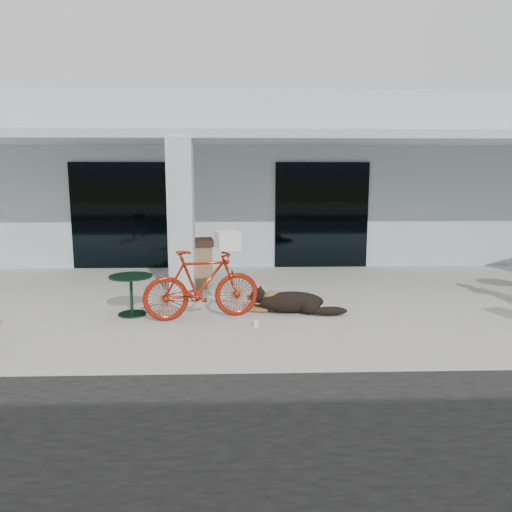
{
  "coord_description": "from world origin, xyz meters",
  "views": [
    {
      "loc": [
        -0.31,
        -7.82,
        2.47
      ],
      "look_at": [
        -0.03,
        0.84,
        1.0
      ],
      "focal_mm": 35.0,
      "sensor_mm": 36.0,
      "label": 1
    }
  ],
  "objects_px": {
    "bicycle": "(202,285)",
    "trash_receptacle": "(199,263)",
    "dog": "(292,301)",
    "cafe_table_near": "(131,295)"
  },
  "relations": [
    {
      "from": "trash_receptacle",
      "to": "bicycle",
      "type": "bearing_deg",
      "value": -84.31
    },
    {
      "from": "cafe_table_near",
      "to": "trash_receptacle",
      "type": "relative_size",
      "value": 0.72
    },
    {
      "from": "trash_receptacle",
      "to": "dog",
      "type": "bearing_deg",
      "value": -49.48
    },
    {
      "from": "bicycle",
      "to": "trash_receptacle",
      "type": "distance_m",
      "value": 2.41
    },
    {
      "from": "dog",
      "to": "trash_receptacle",
      "type": "xyz_separation_m",
      "value": [
        -1.79,
        2.1,
        0.3
      ]
    },
    {
      "from": "dog",
      "to": "cafe_table_near",
      "type": "xyz_separation_m",
      "value": [
        -2.79,
        -0.04,
        0.13
      ]
    },
    {
      "from": "cafe_table_near",
      "to": "bicycle",
      "type": "bearing_deg",
      "value": -11.81
    },
    {
      "from": "bicycle",
      "to": "dog",
      "type": "height_order",
      "value": "bicycle"
    },
    {
      "from": "bicycle",
      "to": "trash_receptacle",
      "type": "bearing_deg",
      "value": -7.34
    },
    {
      "from": "cafe_table_near",
      "to": "trash_receptacle",
      "type": "xyz_separation_m",
      "value": [
        1.0,
        2.14,
        0.17
      ]
    }
  ]
}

